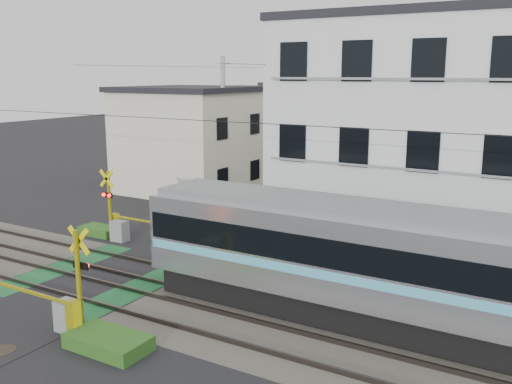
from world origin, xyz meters
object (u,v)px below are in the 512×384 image
Objects in this scene: crossing_signal_near at (69,309)px; pedestrian at (383,159)px; commuter_train at (417,271)px; crossing_signal_far at (119,225)px; apartment_block at (419,134)px; manhole_cover at (3,350)px.

crossing_signal_near is 2.67× the size of pedestrian.
commuter_train is 13.68m from crossing_signal_far.
pedestrian is (-9.37, 25.56, -0.94)m from commuter_train.
crossing_signal_far is 13.14m from apartment_block.
apartment_block is at bearing 65.91° from manhole_cover.
crossing_signal_near is 7.01× the size of manhole_cover.
apartment_block is 15.09× the size of manhole_cover.
apartment_block is 19.03m from pedestrian.
crossing_signal_far is at bearing -152.22° from apartment_block.
pedestrian is 32.06m from manhole_cover.
apartment_block reaches higher than pedestrian.
manhole_cover is (-8.93, -6.48, -1.82)m from commuter_train.
commuter_train is 1.63× the size of apartment_block.
crossing_signal_far reaches higher than pedestrian.
commuter_train is at bearing -10.37° from crossing_signal_far.
apartment_block is (-2.33, 8.29, 2.82)m from commuter_train.
commuter_train is at bearing 35.95° from manhole_cover.
commuter_train is 24.66× the size of manhole_cover.
crossing_signal_far is 10.02m from manhole_cover.
manhole_cover is (-6.61, -14.77, -4.64)m from apartment_block.
commuter_train is 3.52× the size of crossing_signal_near.
manhole_cover is (0.43, -32.04, -0.88)m from pedestrian.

